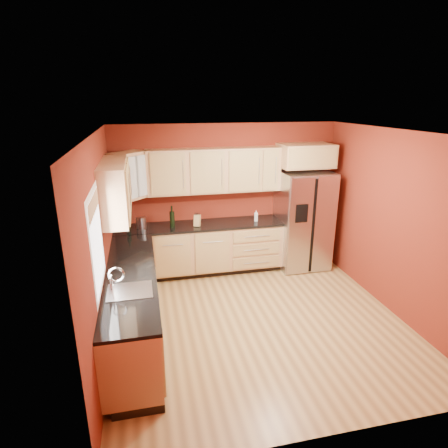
{
  "coord_description": "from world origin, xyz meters",
  "views": [
    {
      "loc": [
        -1.46,
        -4.41,
        2.98
      ],
      "look_at": [
        -0.29,
        0.9,
        1.17
      ],
      "focal_mm": 30.0,
      "sensor_mm": 36.0,
      "label": 1
    }
  ],
  "objects_px": {
    "canister_left": "(142,223)",
    "soap_dispenser": "(256,216)",
    "refrigerator": "(303,220)",
    "knife_block": "(197,220)",
    "wine_bottle_a": "(128,220)"
  },
  "relations": [
    {
      "from": "canister_left",
      "to": "knife_block",
      "type": "bearing_deg",
      "value": -3.61
    },
    {
      "from": "refrigerator",
      "to": "soap_dispenser",
      "type": "height_order",
      "value": "refrigerator"
    },
    {
      "from": "refrigerator",
      "to": "knife_block",
      "type": "bearing_deg",
      "value": -179.65
    },
    {
      "from": "canister_left",
      "to": "soap_dispenser",
      "type": "height_order",
      "value": "canister_left"
    },
    {
      "from": "refrigerator",
      "to": "soap_dispenser",
      "type": "xyz_separation_m",
      "value": [
        -0.89,
        0.03,
        0.13
      ]
    },
    {
      "from": "refrigerator",
      "to": "canister_left",
      "type": "height_order",
      "value": "refrigerator"
    },
    {
      "from": "canister_left",
      "to": "refrigerator",
      "type": "bearing_deg",
      "value": -0.92
    },
    {
      "from": "refrigerator",
      "to": "canister_left",
      "type": "bearing_deg",
      "value": 179.08
    },
    {
      "from": "canister_left",
      "to": "soap_dispenser",
      "type": "xyz_separation_m",
      "value": [
        1.98,
        -0.01,
        -0.0
      ]
    },
    {
      "from": "wine_bottle_a",
      "to": "knife_block",
      "type": "xyz_separation_m",
      "value": [
        1.15,
        -0.11,
        -0.06
      ]
    },
    {
      "from": "canister_left",
      "to": "soap_dispenser",
      "type": "relative_size",
      "value": 1.03
    },
    {
      "from": "refrigerator",
      "to": "knife_block",
      "type": "height_order",
      "value": "refrigerator"
    },
    {
      "from": "refrigerator",
      "to": "wine_bottle_a",
      "type": "bearing_deg",
      "value": 178.26
    },
    {
      "from": "soap_dispenser",
      "to": "refrigerator",
      "type": "bearing_deg",
      "value": -2.26
    },
    {
      "from": "wine_bottle_a",
      "to": "knife_block",
      "type": "height_order",
      "value": "wine_bottle_a"
    }
  ]
}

